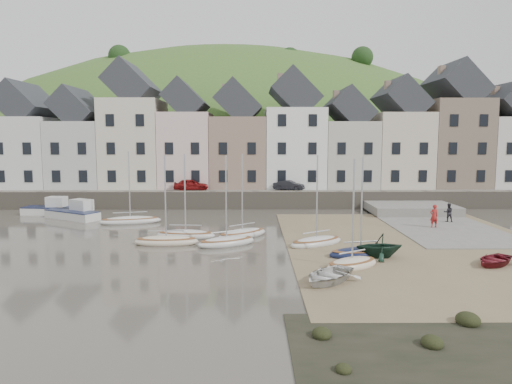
{
  "coord_description": "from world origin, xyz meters",
  "views": [
    {
      "loc": [
        -0.28,
        -30.5,
        7.26
      ],
      "look_at": [
        0.0,
        6.0,
        3.0
      ],
      "focal_mm": 32.8,
      "sensor_mm": 36.0,
      "label": 1
    }
  ],
  "objects_px": {
    "rowboat_white": "(328,275)",
    "person_red": "(434,216)",
    "person_dark": "(448,212)",
    "car_right": "(289,185)",
    "car_left": "(191,185)",
    "rowboat_green": "(379,246)",
    "rowboat_red": "(494,260)",
    "sailboat_0": "(130,220)"
  },
  "relations": [
    {
      "from": "rowboat_red",
      "to": "car_left",
      "type": "xyz_separation_m",
      "value": [
        -20.35,
        24.23,
        1.86
      ]
    },
    {
      "from": "rowboat_red",
      "to": "sailboat_0",
      "type": "bearing_deg",
      "value": -159.56
    },
    {
      "from": "rowboat_red",
      "to": "car_right",
      "type": "relative_size",
      "value": 0.89
    },
    {
      "from": "car_left",
      "to": "rowboat_white",
      "type": "bearing_deg",
      "value": -166.96
    },
    {
      "from": "rowboat_white",
      "to": "person_dark",
      "type": "height_order",
      "value": "person_dark"
    },
    {
      "from": "sailboat_0",
      "to": "car_right",
      "type": "height_order",
      "value": "sailboat_0"
    },
    {
      "from": "rowboat_white",
      "to": "car_right",
      "type": "relative_size",
      "value": 1.06
    },
    {
      "from": "person_dark",
      "to": "car_left",
      "type": "bearing_deg",
      "value": -14.43
    },
    {
      "from": "person_red",
      "to": "person_dark",
      "type": "bearing_deg",
      "value": -139.04
    },
    {
      "from": "rowboat_white",
      "to": "car_left",
      "type": "distance_m",
      "value": 29.28
    },
    {
      "from": "rowboat_white",
      "to": "car_right",
      "type": "xyz_separation_m",
      "value": [
        0.15,
        27.31,
        1.72
      ]
    },
    {
      "from": "rowboat_white",
      "to": "person_dark",
      "type": "distance_m",
      "value": 21.01
    },
    {
      "from": "rowboat_green",
      "to": "car_left",
      "type": "relative_size",
      "value": 0.76
    },
    {
      "from": "car_right",
      "to": "person_red",
      "type": "bearing_deg",
      "value": -122.74
    },
    {
      "from": "rowboat_green",
      "to": "person_red",
      "type": "distance_m",
      "value": 11.5
    },
    {
      "from": "person_dark",
      "to": "rowboat_white",
      "type": "bearing_deg",
      "value": 62.28
    },
    {
      "from": "sailboat_0",
      "to": "person_red",
      "type": "height_order",
      "value": "sailboat_0"
    },
    {
      "from": "rowboat_green",
      "to": "car_left",
      "type": "distance_m",
      "value": 26.7
    },
    {
      "from": "rowboat_green",
      "to": "person_dark",
      "type": "height_order",
      "value": "person_dark"
    },
    {
      "from": "rowboat_red",
      "to": "person_dark",
      "type": "relative_size",
      "value": 1.86
    },
    {
      "from": "person_red",
      "to": "car_right",
      "type": "bearing_deg",
      "value": -59.49
    },
    {
      "from": "person_dark",
      "to": "car_right",
      "type": "bearing_deg",
      "value": -29.76
    },
    {
      "from": "sailboat_0",
      "to": "rowboat_white",
      "type": "distance_m",
      "value": 21.82
    },
    {
      "from": "rowboat_green",
      "to": "person_red",
      "type": "relative_size",
      "value": 1.53
    },
    {
      "from": "rowboat_white",
      "to": "rowboat_red",
      "type": "height_order",
      "value": "rowboat_white"
    },
    {
      "from": "rowboat_green",
      "to": "person_dark",
      "type": "relative_size",
      "value": 1.77
    },
    {
      "from": "rowboat_green",
      "to": "person_dark",
      "type": "distance_m",
      "value": 14.87
    },
    {
      "from": "sailboat_0",
      "to": "rowboat_green",
      "type": "distance_m",
      "value": 21.56
    },
    {
      "from": "rowboat_green",
      "to": "rowboat_red",
      "type": "height_order",
      "value": "rowboat_green"
    },
    {
      "from": "rowboat_green",
      "to": "car_right",
      "type": "distance_m",
      "value": 22.88
    },
    {
      "from": "rowboat_green",
      "to": "person_dark",
      "type": "bearing_deg",
      "value": 137.18
    },
    {
      "from": "rowboat_white",
      "to": "rowboat_red",
      "type": "bearing_deg",
      "value": 57.44
    },
    {
      "from": "rowboat_white",
      "to": "person_dark",
      "type": "xyz_separation_m",
      "value": [
        12.95,
        16.53,
        0.49
      ]
    },
    {
      "from": "rowboat_white",
      "to": "person_red",
      "type": "height_order",
      "value": "person_red"
    },
    {
      "from": "rowboat_red",
      "to": "person_red",
      "type": "relative_size",
      "value": 1.61
    },
    {
      "from": "person_red",
      "to": "rowboat_red",
      "type": "bearing_deg",
      "value": 78.05
    },
    {
      "from": "rowboat_red",
      "to": "rowboat_white",
      "type": "bearing_deg",
      "value": -113.14
    },
    {
      "from": "rowboat_green",
      "to": "person_red",
      "type": "height_order",
      "value": "person_red"
    },
    {
      "from": "person_red",
      "to": "person_dark",
      "type": "distance_m",
      "value": 3.39
    },
    {
      "from": "rowboat_green",
      "to": "person_dark",
      "type": "xyz_separation_m",
      "value": [
        9.1,
        11.76,
        0.11
      ]
    },
    {
      "from": "sailboat_0",
      "to": "rowboat_red",
      "type": "bearing_deg",
      "value": -29.23
    },
    {
      "from": "rowboat_white",
      "to": "person_red",
      "type": "distance_m",
      "value": 17.63
    }
  ]
}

